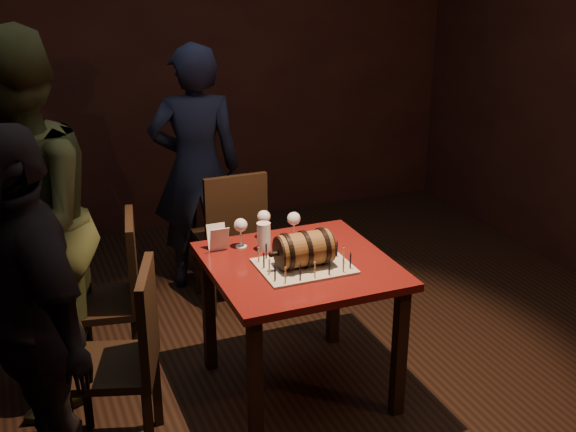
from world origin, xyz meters
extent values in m
plane|color=black|center=(0.00, 0.00, 0.00)|extent=(5.00, 5.00, 0.00)
cube|color=black|center=(0.00, 2.50, 1.40)|extent=(5.00, 0.04, 2.80)
cube|color=#490D0C|center=(0.09, -0.09, 0.73)|extent=(0.90, 0.90, 0.04)
cube|color=black|center=(-0.29, -0.47, 0.35)|extent=(0.06, 0.06, 0.71)
cube|color=black|center=(0.47, -0.47, 0.35)|extent=(0.06, 0.06, 0.71)
cube|color=black|center=(-0.29, 0.29, 0.35)|extent=(0.06, 0.06, 0.71)
cube|color=black|center=(0.47, 0.29, 0.35)|extent=(0.06, 0.06, 0.71)
cube|color=#ABA38A|center=(0.09, -0.15, 0.76)|extent=(0.45, 0.35, 0.01)
cylinder|color=brown|center=(0.09, -0.15, 0.85)|extent=(0.26, 0.17, 0.17)
cylinder|color=black|center=(-0.01, -0.15, 0.85)|extent=(0.02, 0.19, 0.19)
cylinder|color=black|center=(0.09, -0.15, 0.85)|extent=(0.02, 0.19, 0.19)
cylinder|color=black|center=(0.18, -0.15, 0.85)|extent=(0.02, 0.19, 0.19)
cylinder|color=black|center=(-0.05, -0.15, 0.85)|extent=(0.01, 0.16, 0.16)
cylinder|color=black|center=(0.22, -0.15, 0.85)|extent=(0.01, 0.16, 0.16)
cylinder|color=black|center=(-0.07, -0.15, 0.85)|extent=(0.04, 0.02, 0.02)
sphere|color=black|center=(-0.09, -0.15, 0.85)|extent=(0.03, 0.03, 0.03)
cylinder|color=#D8BD81|center=(-0.07, -0.30, 0.80)|extent=(0.01, 0.01, 0.08)
cylinder|color=black|center=(-0.07, -0.30, 0.85)|extent=(0.00, 0.00, 0.01)
cylinder|color=black|center=(0.01, -0.30, 0.80)|extent=(0.01, 0.01, 0.08)
cylinder|color=black|center=(0.01, -0.30, 0.85)|extent=(0.00, 0.00, 0.01)
cylinder|color=#D8BD81|center=(0.08, -0.30, 0.80)|extent=(0.01, 0.01, 0.08)
cylinder|color=black|center=(0.08, -0.30, 0.85)|extent=(0.00, 0.00, 0.01)
cylinder|color=black|center=(0.16, -0.30, 0.80)|extent=(0.01, 0.01, 0.08)
cylinder|color=black|center=(0.16, -0.30, 0.85)|extent=(0.00, 0.00, 0.01)
cylinder|color=#D8BD81|center=(0.23, -0.30, 0.80)|extent=(0.01, 0.01, 0.08)
cylinder|color=black|center=(0.23, -0.30, 0.85)|extent=(0.00, 0.00, 0.01)
cylinder|color=black|center=(0.28, -0.27, 0.80)|extent=(0.01, 0.01, 0.08)
cylinder|color=black|center=(0.28, -0.27, 0.85)|extent=(0.00, 0.00, 0.01)
cylinder|color=#D8BD81|center=(0.28, -0.20, 0.80)|extent=(0.01, 0.01, 0.08)
cylinder|color=black|center=(0.28, -0.20, 0.85)|extent=(0.00, 0.00, 0.01)
cylinder|color=black|center=(0.28, -0.12, 0.80)|extent=(0.01, 0.01, 0.08)
cylinder|color=black|center=(0.28, -0.12, 0.85)|extent=(0.00, 0.00, 0.01)
cylinder|color=#D8BD81|center=(0.28, -0.05, 0.80)|extent=(0.01, 0.01, 0.08)
cylinder|color=black|center=(0.28, -0.05, 0.85)|extent=(0.00, 0.00, 0.01)
cylinder|color=black|center=(0.24, -0.01, 0.80)|extent=(0.01, 0.01, 0.08)
cylinder|color=black|center=(0.24, -0.01, 0.85)|extent=(0.00, 0.00, 0.01)
cylinder|color=#D8BD81|center=(0.17, -0.01, 0.80)|extent=(0.01, 0.01, 0.08)
cylinder|color=black|center=(0.17, -0.01, 0.85)|extent=(0.00, 0.00, 0.01)
cylinder|color=black|center=(0.09, -0.01, 0.80)|extent=(0.01, 0.01, 0.08)
cylinder|color=black|center=(0.09, -0.01, 0.85)|extent=(0.00, 0.00, 0.01)
cylinder|color=#D8BD81|center=(0.02, -0.01, 0.80)|extent=(0.01, 0.01, 0.08)
cylinder|color=black|center=(0.02, -0.01, 0.85)|extent=(0.00, 0.00, 0.01)
cylinder|color=black|center=(-0.06, -0.01, 0.80)|extent=(0.01, 0.01, 0.08)
cylinder|color=black|center=(-0.06, -0.01, 0.85)|extent=(0.00, 0.00, 0.01)
cylinder|color=#D8BD81|center=(-0.11, -0.03, 0.80)|extent=(0.01, 0.01, 0.08)
cylinder|color=black|center=(-0.11, -0.03, 0.85)|extent=(0.00, 0.00, 0.01)
cylinder|color=black|center=(-0.11, -0.11, 0.80)|extent=(0.01, 0.01, 0.08)
cylinder|color=black|center=(-0.11, -0.11, 0.85)|extent=(0.00, 0.00, 0.01)
cylinder|color=#D8BD81|center=(-0.11, -0.19, 0.80)|extent=(0.01, 0.01, 0.08)
cylinder|color=black|center=(-0.11, -0.19, 0.85)|extent=(0.00, 0.00, 0.01)
cylinder|color=black|center=(-0.11, -0.26, 0.80)|extent=(0.01, 0.01, 0.08)
cylinder|color=black|center=(-0.11, -0.26, 0.85)|extent=(0.00, 0.00, 0.01)
cylinder|color=silver|center=(-0.12, 0.20, 0.75)|extent=(0.06, 0.06, 0.01)
cylinder|color=silver|center=(-0.12, 0.20, 0.80)|extent=(0.01, 0.01, 0.09)
sphere|color=silver|center=(-0.12, 0.20, 0.88)|extent=(0.07, 0.07, 0.07)
sphere|color=#591114|center=(-0.12, 0.20, 0.87)|extent=(0.05, 0.05, 0.05)
cylinder|color=silver|center=(0.03, 0.27, 0.75)|extent=(0.06, 0.06, 0.01)
cylinder|color=silver|center=(0.03, 0.27, 0.80)|extent=(0.01, 0.01, 0.09)
sphere|color=silver|center=(0.03, 0.27, 0.88)|extent=(0.07, 0.07, 0.07)
cylinder|color=silver|center=(0.17, 0.18, 0.75)|extent=(0.06, 0.06, 0.01)
cylinder|color=silver|center=(0.17, 0.18, 0.80)|extent=(0.01, 0.01, 0.09)
sphere|color=silver|center=(0.17, 0.18, 0.88)|extent=(0.07, 0.07, 0.07)
sphere|color=#BF594C|center=(0.17, 0.18, 0.87)|extent=(0.05, 0.05, 0.05)
cylinder|color=silver|center=(-0.02, 0.12, 0.82)|extent=(0.07, 0.07, 0.15)
cylinder|color=#9E5414|center=(-0.02, 0.12, 0.81)|extent=(0.06, 0.06, 0.11)
cylinder|color=white|center=(-0.02, 0.12, 0.87)|extent=(0.06, 0.06, 0.02)
cube|color=black|center=(0.06, 1.03, 0.45)|extent=(0.40, 0.40, 0.04)
cube|color=black|center=(0.23, 1.20, 0.21)|extent=(0.04, 0.04, 0.43)
cube|color=black|center=(-0.11, 1.20, 0.21)|extent=(0.04, 0.04, 0.43)
cube|color=black|center=(0.23, 0.86, 0.21)|extent=(0.04, 0.04, 0.43)
cube|color=black|center=(-0.11, 0.86, 0.21)|extent=(0.04, 0.04, 0.43)
cube|color=black|center=(0.06, 0.85, 0.70)|extent=(0.40, 0.04, 0.46)
cube|color=black|center=(-0.84, 0.41, 0.45)|extent=(0.46, 0.46, 0.04)
cube|color=black|center=(-0.98, 0.61, 0.21)|extent=(0.04, 0.04, 0.43)
cube|color=black|center=(-1.04, 0.28, 0.21)|extent=(0.04, 0.04, 0.43)
cube|color=black|center=(-0.65, 0.55, 0.21)|extent=(0.04, 0.04, 0.43)
cube|color=black|center=(-0.71, 0.22, 0.21)|extent=(0.04, 0.04, 0.43)
cube|color=black|center=(-0.67, 0.38, 0.70)|extent=(0.11, 0.40, 0.46)
cube|color=black|center=(-0.89, -0.22, 0.45)|extent=(0.50, 0.50, 0.04)
cube|color=black|center=(-1.00, 0.00, 0.21)|extent=(0.04, 0.04, 0.43)
cube|color=black|center=(-0.68, -0.11, 0.21)|extent=(0.04, 0.04, 0.43)
cube|color=black|center=(-0.78, -0.43, 0.21)|extent=(0.04, 0.04, 0.43)
cube|color=black|center=(-0.72, -0.27, 0.70)|extent=(0.16, 0.39, 0.46)
imported|color=#191D33|center=(-0.05, 1.36, 0.84)|extent=(0.67, 0.51, 1.67)
imported|color=#3C4020|center=(-1.19, 0.36, 0.96)|extent=(0.89, 1.06, 1.92)
imported|color=black|center=(-1.21, -0.39, 0.83)|extent=(0.68, 1.05, 1.66)
camera|label=1|loc=(-1.20, -3.13, 2.27)|focal=45.00mm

